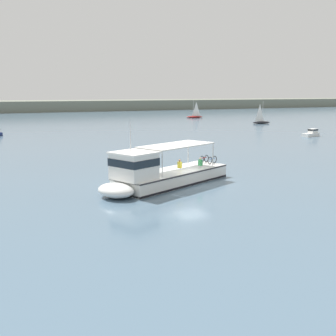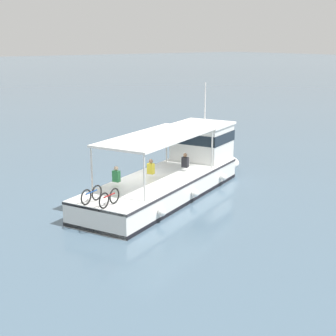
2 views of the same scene
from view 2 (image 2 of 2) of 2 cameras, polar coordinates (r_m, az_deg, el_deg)
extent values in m
plane|color=slate|center=(25.24, -4.32, -3.29)|extent=(400.00, 400.00, 0.00)
cube|color=white|center=(24.88, -0.69, -2.19)|extent=(11.19, 7.20, 1.10)
ellipsoid|color=white|center=(30.19, 5.31, 0.73)|extent=(3.18, 3.57, 1.01)
cube|color=black|center=(25.01, -0.69, -3.18)|extent=(11.20, 7.24, 0.16)
cube|color=#2D2D33|center=(24.74, -0.69, -1.15)|extent=(11.21, 7.26, 0.10)
cube|color=white|center=(28.28, 3.85, 2.94)|extent=(3.46, 3.53, 1.90)
cube|color=#19232D|center=(28.21, 3.86, 3.60)|extent=(3.52, 3.60, 0.56)
cube|color=white|center=(28.09, 3.89, 4.95)|extent=(3.67, 3.74, 0.12)
cube|color=white|center=(23.88, -1.26, 3.53)|extent=(7.32, 5.35, 0.10)
cylinder|color=silver|center=(27.51, -0.17, 2.75)|extent=(0.08, 0.08, 2.00)
cylinder|color=silver|center=(26.28, 4.97, 2.14)|extent=(0.08, 0.08, 2.00)
cylinder|color=silver|center=(22.27, -8.59, -0.20)|extent=(0.08, 0.08, 2.00)
cylinder|color=silver|center=(20.73, -2.68, -1.15)|extent=(0.08, 0.08, 2.00)
cylinder|color=silver|center=(28.20, 4.20, 7.37)|extent=(0.06, 0.06, 2.20)
sphere|color=white|center=(27.03, 6.25, -1.05)|extent=(0.36, 0.36, 0.36)
sphere|color=white|center=(24.16, 3.07, -2.86)|extent=(0.36, 0.36, 0.36)
sphere|color=white|center=(21.57, -0.68, -4.98)|extent=(0.36, 0.36, 0.36)
torus|color=black|center=(21.27, -8.01, -2.76)|extent=(0.63, 0.32, 0.66)
torus|color=black|center=(20.75, -9.19, -3.25)|extent=(0.63, 0.32, 0.66)
cylinder|color=#1E478C|center=(20.97, -8.61, -2.69)|extent=(0.67, 0.33, 0.06)
torus|color=black|center=(20.75, -6.04, -3.14)|extent=(0.63, 0.32, 0.66)
torus|color=black|center=(20.21, -7.21, -3.65)|extent=(0.63, 0.32, 0.66)
cylinder|color=maroon|center=(20.44, -6.63, -3.07)|extent=(0.67, 0.33, 0.06)
cube|color=#338C4C|center=(23.17, -5.84, -0.92)|extent=(0.33, 0.38, 0.52)
sphere|color=beige|center=(23.08, -5.86, -0.04)|extent=(0.20, 0.20, 0.20)
cube|color=yellow|center=(24.41, -1.94, -0.06)|extent=(0.33, 0.38, 0.52)
sphere|color=#9E7051|center=(24.32, -1.95, 0.78)|extent=(0.20, 0.20, 0.20)
cube|color=black|center=(25.66, 1.94, 0.66)|extent=(0.33, 0.38, 0.52)
sphere|color=#9E7051|center=(25.58, 1.95, 1.46)|extent=(0.20, 0.20, 0.20)
camera|label=1|loc=(57.02, -6.72, 14.03)|focal=44.51mm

